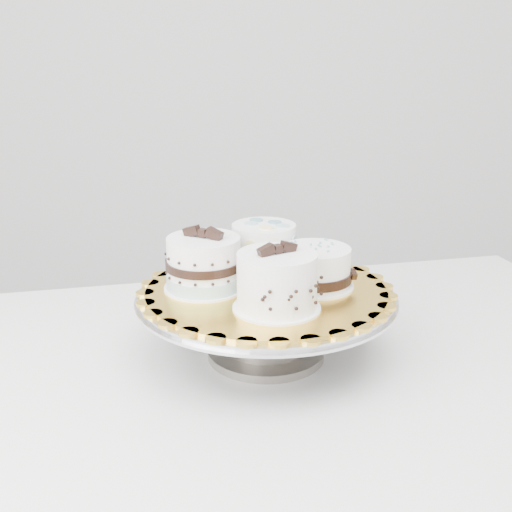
{
  "coord_description": "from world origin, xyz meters",
  "views": [
    {
      "loc": [
        -0.14,
        -0.56,
        1.19
      ],
      "look_at": [
        -0.08,
        0.3,
        0.9
      ],
      "focal_mm": 45.0,
      "sensor_mm": 36.0,
      "label": 1
    }
  ],
  "objects": [
    {
      "name": "table",
      "position": [
        -0.02,
        0.27,
        0.66
      ],
      "size": [
        1.24,
        0.92,
        0.75
      ],
      "rotation": [
        0.0,
        0.0,
        0.15
      ],
      "color": "white",
      "rests_on": "floor"
    },
    {
      "name": "cake_stand",
      "position": [
        -0.06,
        0.29,
        0.82
      ],
      "size": [
        0.38,
        0.38,
        0.1
      ],
      "color": "gray",
      "rests_on": "table"
    },
    {
      "name": "cake_board",
      "position": [
        -0.06,
        0.29,
        0.85
      ],
      "size": [
        0.4,
        0.4,
        0.01
      ],
      "primitive_type": "cylinder",
      "rotation": [
        0.0,
        0.0,
        -0.19
      ],
      "color": "gold",
      "rests_on": "cake_stand"
    },
    {
      "name": "cake_swirl",
      "position": [
        -0.05,
        0.22,
        0.89
      ],
      "size": [
        0.14,
        0.14,
        0.09
      ],
      "rotation": [
        0.0,
        0.0,
        0.46
      ],
      "color": "white",
      "rests_on": "cake_board"
    },
    {
      "name": "cake_banded",
      "position": [
        -0.15,
        0.3,
        0.89
      ],
      "size": [
        0.14,
        0.14,
        0.09
      ],
      "rotation": [
        0.0,
        0.0,
        -0.54
      ],
      "color": "white",
      "rests_on": "cake_board"
    },
    {
      "name": "cake_dots",
      "position": [
        -0.06,
        0.37,
        0.89
      ],
      "size": [
        0.12,
        0.12,
        0.07
      ],
      "rotation": [
        0.0,
        0.0,
        -0.2
      ],
      "color": "white",
      "rests_on": "cake_board"
    },
    {
      "name": "cake_ribbon",
      "position": [
        0.01,
        0.29,
        0.88
      ],
      "size": [
        0.12,
        0.12,
        0.06
      ],
      "rotation": [
        0.0,
        0.0,
        0.18
      ],
      "color": "white",
      "rests_on": "cake_board"
    }
  ]
}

